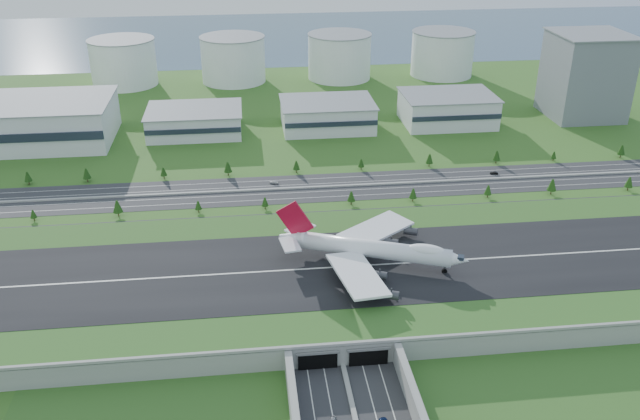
{
  "coord_description": "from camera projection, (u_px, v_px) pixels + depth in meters",
  "views": [
    {
      "loc": [
        -28.4,
        -227.56,
        146.09
      ],
      "look_at": [
        2.2,
        35.0,
        16.51
      ],
      "focal_mm": 38.0,
      "sensor_mm": 36.0,
      "label": 1
    }
  ],
  "objects": [
    {
      "name": "ground",
      "position": [
        325.0,
        286.0,
        270.21
      ],
      "size": [
        1200.0,
        1200.0,
        0.0
      ],
      "primitive_type": "plane",
      "color": "#29571B",
      "rests_on": "ground"
    },
    {
      "name": "airfield_deck",
      "position": [
        325.0,
        277.0,
        268.32
      ],
      "size": [
        520.0,
        100.0,
        9.2
      ],
      "color": "gray",
      "rests_on": "ground"
    },
    {
      "name": "north_expressway",
      "position": [
        303.0,
        188.0,
        354.91
      ],
      "size": [
        560.0,
        36.0,
        0.12
      ],
      "primitive_type": "cube",
      "color": "#28282B",
      "rests_on": "ground"
    },
    {
      "name": "tree_row",
      "position": [
        317.0,
        180.0,
        353.65
      ],
      "size": [
        505.5,
        48.59,
        8.48
      ],
      "color": "#3D2819",
      "rests_on": "ground"
    },
    {
      "name": "hangar_west",
      "position": [
        11.0,
        123.0,
        412.03
      ],
      "size": [
        120.0,
        60.0,
        25.0
      ],
      "primitive_type": "cube",
      "color": "white",
      "rests_on": "ground"
    },
    {
      "name": "hangar_mid_a",
      "position": [
        195.0,
        121.0,
        430.13
      ],
      "size": [
        58.0,
        42.0,
        15.0
      ],
      "primitive_type": "cube",
      "color": "white",
      "rests_on": "ground"
    },
    {
      "name": "hangar_mid_b",
      "position": [
        327.0,
        115.0,
        438.52
      ],
      "size": [
        58.0,
        42.0,
        17.0
      ],
      "primitive_type": "cube",
      "color": "white",
      "rests_on": "ground"
    },
    {
      "name": "hangar_mid_c",
      "position": [
        447.0,
        109.0,
        446.4
      ],
      "size": [
        58.0,
        42.0,
        19.0
      ],
      "primitive_type": "cube",
      "color": "white",
      "rests_on": "ground"
    },
    {
      "name": "office_tower",
      "position": [
        585.0,
        76.0,
        452.81
      ],
      "size": [
        46.0,
        46.0,
        55.0
      ],
      "primitive_type": "cube",
      "color": "slate",
      "rests_on": "ground"
    },
    {
      "name": "fuel_tank_a",
      "position": [
        123.0,
        63.0,
        526.51
      ],
      "size": [
        50.0,
        50.0,
        35.0
      ],
      "primitive_type": "cylinder",
      "color": "white",
      "rests_on": "ground"
    },
    {
      "name": "fuel_tank_b",
      "position": [
        233.0,
        60.0,
        535.35
      ],
      "size": [
        50.0,
        50.0,
        35.0
      ],
      "primitive_type": "cylinder",
      "color": "white",
      "rests_on": "ground"
    },
    {
      "name": "fuel_tank_c",
      "position": [
        339.0,
        57.0,
        544.19
      ],
      "size": [
        50.0,
        50.0,
        35.0
      ],
      "primitive_type": "cylinder",
      "color": "white",
      "rests_on": "ground"
    },
    {
      "name": "fuel_tank_d",
      "position": [
        442.0,
        54.0,
        553.02
      ],
      "size": [
        50.0,
        50.0,
        35.0
      ],
      "primitive_type": "cylinder",
      "color": "white",
      "rests_on": "ground"
    },
    {
      "name": "bay_water",
      "position": [
        268.0,
        36.0,
        698.3
      ],
      "size": [
        1200.0,
        260.0,
        0.06
      ],
      "primitive_type": "cube",
      "color": "#3A566F",
      "rests_on": "ground"
    },
    {
      "name": "boeing_747",
      "position": [
        371.0,
        249.0,
        267.3
      ],
      "size": [
        73.52,
        68.16,
        23.95
      ],
      "rotation": [
        0.0,
        0.0,
        -0.37
      ],
      "color": "white",
      "rests_on": "airfield_deck"
    },
    {
      "name": "car_5",
      "position": [
        494.0,
        173.0,
        371.5
      ],
      "size": [
        4.63,
        2.79,
        1.44
      ],
      "primitive_type": "imported",
      "rotation": [
        0.0,
        0.0,
        -1.88
      ],
      "color": "black",
      "rests_on": "ground"
    },
    {
      "name": "car_7",
      "position": [
        274.0,
        182.0,
        360.21
      ],
      "size": [
        5.18,
        3.77,
        1.39
      ],
      "primitive_type": "imported",
      "rotation": [
        0.0,
        0.0,
        -2.0
      ],
      "color": "silver",
      "rests_on": "ground"
    }
  ]
}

